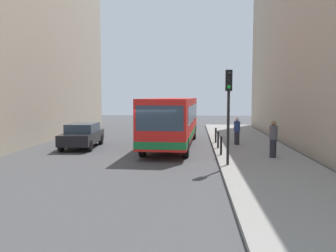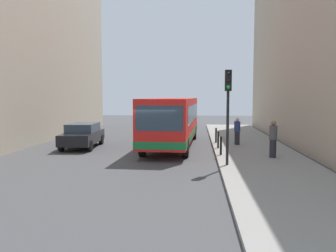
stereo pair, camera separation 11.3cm
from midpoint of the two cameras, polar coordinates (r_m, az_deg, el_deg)
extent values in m
plane|color=#424244|center=(17.75, -2.70, -5.30)|extent=(80.00, 80.00, 0.00)
cube|color=gray|center=(17.89, 14.80, -5.13)|extent=(4.40, 40.00, 0.15)
cube|color=red|center=(21.82, 0.59, 1.23)|extent=(3.00, 11.10, 2.50)
cube|color=#197238|center=(21.90, 0.59, -1.25)|extent=(3.02, 11.12, 0.36)
cube|color=#2D3D4C|center=(16.38, -1.58, 1.26)|extent=(2.26, 0.16, 1.20)
cube|color=#2D3D4C|center=(22.30, 0.74, 2.21)|extent=(2.95, 9.51, 1.00)
cylinder|color=black|center=(17.98, 2.76, -3.55)|extent=(0.33, 1.01, 1.00)
cylinder|color=black|center=(18.29, -4.33, -3.42)|extent=(0.33, 1.01, 1.00)
cylinder|color=black|center=(25.71, 4.08, -1.03)|extent=(0.33, 1.01, 1.00)
cylinder|color=black|center=(25.92, -0.91, -0.97)|extent=(0.33, 1.01, 1.00)
cube|color=black|center=(22.00, -13.90, -1.78)|extent=(2.06, 4.50, 0.64)
cube|color=#2D3D4C|center=(22.09, -13.83, -0.24)|extent=(1.75, 2.56, 0.52)
cylinder|color=black|center=(20.40, -12.74, -3.18)|extent=(0.26, 0.65, 0.64)
cylinder|color=black|center=(20.85, -17.13, -3.10)|extent=(0.26, 0.65, 0.64)
cylinder|color=black|center=(23.30, -10.99, -2.16)|extent=(0.26, 0.65, 0.64)
cylinder|color=black|center=(23.69, -14.87, -2.12)|extent=(0.26, 0.65, 0.64)
cylinder|color=black|center=(15.36, 9.53, -0.36)|extent=(0.12, 0.12, 3.20)
cube|color=black|center=(15.31, 9.64, 7.30)|extent=(0.28, 0.24, 0.90)
sphere|color=black|center=(15.20, 9.70, 8.38)|extent=(0.16, 0.16, 0.16)
sphere|color=black|center=(15.18, 9.69, 7.33)|extent=(0.16, 0.16, 0.16)
sphere|color=green|center=(15.17, 9.67, 6.27)|extent=(0.16, 0.16, 0.16)
cylinder|color=black|center=(18.07, 8.44, -3.16)|extent=(0.11, 0.11, 0.95)
cylinder|color=black|center=(20.41, 7.98, -2.24)|extent=(0.11, 0.11, 0.95)
cylinder|color=black|center=(22.77, 7.62, -1.50)|extent=(0.11, 0.11, 0.95)
cylinder|color=#26262D|center=(17.84, 16.51, -3.52)|extent=(0.32, 0.32, 0.89)
cylinder|color=#4C4C51|center=(17.74, 16.57, -1.01)|extent=(0.38, 0.38, 0.68)
sphere|color=#8C6647|center=(17.70, 16.61, 0.48)|extent=(0.24, 0.24, 0.24)
cylinder|color=#26262D|center=(22.08, 10.97, -1.92)|extent=(0.32, 0.32, 0.81)
cylinder|color=navy|center=(22.01, 11.00, -0.06)|extent=(0.38, 0.38, 0.63)
sphere|color=beige|center=(21.98, 11.02, 1.04)|extent=(0.22, 0.22, 0.22)
camera|label=1|loc=(0.06, -90.16, -0.01)|focal=37.52mm
camera|label=2|loc=(0.06, 89.84, 0.01)|focal=37.52mm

